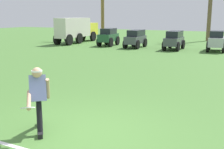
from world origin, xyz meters
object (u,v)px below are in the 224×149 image
object	(u,v)px
box_truck	(77,29)
parked_car_slot_a	(109,36)
parked_car_slot_b	(136,38)
frisbee_in_flight	(28,108)
frisbee_thrower	(38,96)
parked_car_slot_c	(174,40)
parked_car_slot_d	(216,40)

from	to	relation	value
box_truck	parked_car_slot_a	bearing A→B (deg)	-14.04
parked_car_slot_a	parked_car_slot_b	xyz separation A→B (m)	(2.49, -0.30, -0.02)
frisbee_in_flight	parked_car_slot_a	world-z (taller)	parked_car_slot_a
frisbee_thrower	frisbee_in_flight	size ratio (longest dim) A/B	3.70
frisbee_in_flight	parked_car_slot_c	distance (m)	16.29
frisbee_thrower	parked_car_slot_a	bearing A→B (deg)	112.66
parked_car_slot_c	parked_car_slot_d	xyz separation A→B (m)	(2.82, 0.45, 0.02)
parked_car_slot_c	parked_car_slot_b	bearing A→B (deg)	-179.21
parked_car_slot_b	parked_car_slot_c	xyz separation A→B (m)	(2.97, 0.04, 0.00)
frisbee_thrower	parked_car_slot_d	size ratio (longest dim) A/B	0.59
parked_car_slot_a	parked_car_slot_d	xyz separation A→B (m)	(8.28, 0.19, 0.00)
frisbee_in_flight	parked_car_slot_c	world-z (taller)	parked_car_slot_c
parked_car_slot_d	box_truck	size ratio (longest dim) A/B	0.41
parked_car_slot_d	parked_car_slot_b	bearing A→B (deg)	-175.16
parked_car_slot_c	box_truck	world-z (taller)	box_truck
parked_car_slot_d	box_truck	xyz separation A→B (m)	(-11.97, 0.73, 0.49)
parked_car_slot_b	parked_car_slot_c	bearing A→B (deg)	0.79
parked_car_slot_a	box_truck	world-z (taller)	box_truck
parked_car_slot_a	parked_car_slot_d	bearing A→B (deg)	1.34
frisbee_thrower	parked_car_slot_d	bearing A→B (deg)	84.35
parked_car_slot_b	box_truck	bearing A→B (deg)	168.85
frisbee_thrower	box_truck	bearing A→B (deg)	121.52
frisbee_thrower	parked_car_slot_a	world-z (taller)	frisbee_thrower
frisbee_in_flight	parked_car_slot_b	xyz separation A→B (m)	(-4.35, 16.19, 0.00)
parked_car_slot_c	frisbee_in_flight	bearing A→B (deg)	-85.14
frisbee_thrower	box_truck	distance (m)	19.85
parked_car_slot_b	parked_car_slot_a	bearing A→B (deg)	173.24
parked_car_slot_a	parked_car_slot_d	distance (m)	8.28
parked_car_slot_a	parked_car_slot_c	distance (m)	5.47
parked_car_slot_b	parked_car_slot_d	distance (m)	5.80
frisbee_in_flight	parked_car_slot_a	distance (m)	17.85
frisbee_thrower	box_truck	xyz separation A→B (m)	(-10.37, 16.92, 0.43)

